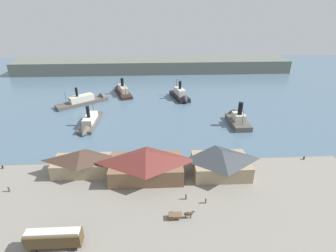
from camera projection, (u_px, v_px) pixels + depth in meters
name	position (u px, v px, depth m)	size (l,w,h in m)	color
ground_plane	(153.00, 157.00, 82.80)	(320.00, 320.00, 0.00)	slate
quay_promenade	(154.00, 206.00, 62.74)	(110.00, 36.00, 1.20)	gray
seawall_edge	(153.00, 163.00, 79.35)	(110.00, 0.80, 1.00)	#666159
ferry_shed_west_terminal	(82.00, 162.00, 72.28)	(15.51, 7.89, 6.74)	#998466
ferry_shed_central_terminal	(146.00, 163.00, 70.47)	(19.52, 11.22, 7.95)	brown
ferry_shed_east_terminal	(221.00, 162.00, 71.92)	(15.28, 10.93, 7.10)	#998466
street_tram	(54.00, 238.00, 50.62)	(10.57, 2.78, 4.11)	#4C381E
horse_cart	(180.00, 215.00, 57.98)	(5.78, 1.69, 1.87)	brown
pedestrian_standing_center	(35.00, 234.00, 53.63)	(0.37, 0.37, 1.51)	#232328
pedestrian_at_waters_edge	(9.00, 189.00, 66.06)	(0.43, 0.43, 1.72)	#3D4C42
pedestrian_near_east_shed	(186.00, 197.00, 63.56)	(0.40, 0.40, 1.60)	#3D4C42
pedestrian_near_cart	(206.00, 201.00, 62.33)	(0.40, 0.40, 1.60)	#6B5B4C
mooring_post_center_west	(304.00, 158.00, 79.50)	(0.44, 0.44, 0.90)	black
mooring_post_center_east	(2.00, 167.00, 75.21)	(0.44, 0.44, 0.90)	black
ferry_moored_east	(181.00, 96.00, 129.78)	(9.52, 17.52, 10.22)	black
ferry_departing_north	(122.00, 90.00, 138.91)	(11.46, 21.17, 10.09)	black
ferry_moored_west	(237.00, 119.00, 105.36)	(6.97, 15.83, 11.37)	#514C47
ferry_near_quay	(88.00, 100.00, 125.52)	(24.23, 19.27, 10.18)	#514C47
ferry_approaching_west	(89.00, 124.00, 102.07)	(6.53, 21.41, 9.85)	#514C47
far_headland	(153.00, 65.00, 180.09)	(180.00, 24.00, 8.00)	#60665B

